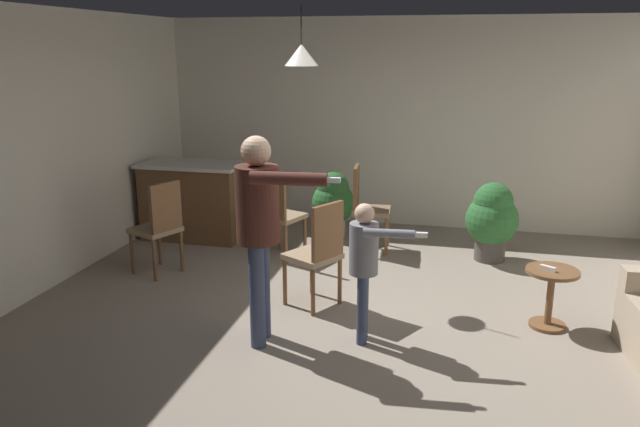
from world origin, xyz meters
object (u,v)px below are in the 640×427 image
at_px(dining_chair_centre_back, 366,205).
at_px(potted_plant_corner, 492,218).
at_px(person_adult, 260,218).
at_px(dining_chair_near_wall, 278,212).
at_px(dining_chair_by_counter, 318,250).
at_px(kitchen_counter, 194,200).
at_px(dining_chair_spare, 160,224).
at_px(potted_plant_by_wall, 333,201).
at_px(person_child, 365,257).
at_px(spare_remote_on_table, 548,268).
at_px(side_table_by_couch, 551,291).

bearing_deg(dining_chair_centre_back, potted_plant_corner, 83.49).
bearing_deg(person_adult, dining_chair_near_wall, -171.82).
bearing_deg(dining_chair_near_wall, dining_chair_by_counter, -37.14).
height_order(kitchen_counter, dining_chair_by_counter, dining_chair_by_counter).
bearing_deg(dining_chair_by_counter, dining_chair_spare, 106.15).
bearing_deg(dining_chair_spare, potted_plant_by_wall, -17.30).
height_order(kitchen_counter, person_child, person_child).
bearing_deg(potted_plant_by_wall, person_child, -73.05).
bearing_deg(kitchen_counter, spare_remote_on_table, -23.29).
bearing_deg(side_table_by_couch, person_child, -157.79).
relative_size(dining_chair_near_wall, spare_remote_on_table, 7.69).
bearing_deg(spare_remote_on_table, person_adult, -160.70).
distance_m(side_table_by_couch, dining_chair_spare, 3.84).
bearing_deg(dining_chair_near_wall, person_child, -33.55).
distance_m(person_adult, dining_chair_near_wall, 2.09).
bearing_deg(person_child, dining_chair_by_counter, -143.11).
bearing_deg(person_child, potted_plant_by_wall, -168.02).
xyz_separation_m(dining_chair_spare, potted_plant_corner, (3.38, 1.25, -0.06)).
bearing_deg(kitchen_counter, side_table_by_couch, -22.80).
distance_m(side_table_by_couch, potted_plant_corner, 1.72).
relative_size(person_child, potted_plant_corner, 1.30).
height_order(potted_plant_corner, spare_remote_on_table, potted_plant_corner).
height_order(dining_chair_by_counter, dining_chair_near_wall, same).
xyz_separation_m(dining_chair_near_wall, dining_chair_centre_back, (0.90, 0.54, 0.00)).
height_order(side_table_by_couch, person_child, person_child).
bearing_deg(person_adult, spare_remote_on_table, 104.39).
relative_size(person_adult, potted_plant_by_wall, 2.05).
distance_m(kitchen_counter, dining_chair_by_counter, 2.64).
bearing_deg(side_table_by_couch, dining_chair_by_counter, -179.03).
relative_size(dining_chair_by_counter, spare_remote_on_table, 7.69).
distance_m(side_table_by_couch, dining_chair_centre_back, 2.53).
xyz_separation_m(kitchen_counter, dining_chair_near_wall, (1.26, -0.52, 0.07)).
height_order(potted_plant_corner, potted_plant_by_wall, potted_plant_corner).
distance_m(dining_chair_near_wall, spare_remote_on_table, 2.96).
distance_m(dining_chair_by_counter, potted_plant_by_wall, 2.21).
bearing_deg(dining_chair_spare, kitchen_counter, 31.98).
bearing_deg(spare_remote_on_table, potted_plant_by_wall, 136.62).
relative_size(kitchen_counter, person_adult, 0.75).
distance_m(kitchen_counter, dining_chair_near_wall, 1.36).
bearing_deg(person_adult, potted_plant_by_wall, 175.90).
distance_m(dining_chair_centre_back, dining_chair_spare, 2.35).
xyz_separation_m(side_table_by_couch, potted_plant_by_wall, (-2.34, 2.15, 0.13)).
bearing_deg(dining_chair_by_counter, spare_remote_on_table, -59.64).
bearing_deg(spare_remote_on_table, dining_chair_by_counter, -179.65).
distance_m(kitchen_counter, potted_plant_by_wall, 1.74).
xyz_separation_m(potted_plant_by_wall, spare_remote_on_table, (2.30, -2.17, 0.09)).
bearing_deg(person_child, dining_chair_centre_back, -176.19).
bearing_deg(side_table_by_couch, kitchen_counter, 157.20).
relative_size(dining_chair_near_wall, potted_plant_by_wall, 1.22).
relative_size(kitchen_counter, person_child, 1.09).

